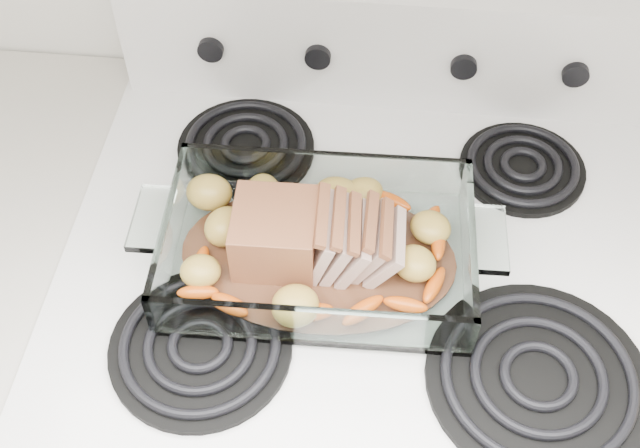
# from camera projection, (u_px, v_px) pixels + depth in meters

# --- Properties ---
(electric_range) EXTENTS (0.78, 0.70, 1.12)m
(electric_range) POSITION_uv_depth(u_px,v_px,m) (361.00, 412.00, 1.36)
(electric_range) COLOR white
(electric_range) RESTS_ON ground
(baking_dish) EXTENTS (0.37, 0.24, 0.07)m
(baking_dish) POSITION_uv_depth(u_px,v_px,m) (318.00, 252.00, 0.97)
(baking_dish) COLOR silver
(baking_dish) RESTS_ON electric_range
(pork_roast) EXTENTS (0.20, 0.10, 0.08)m
(pork_roast) POSITION_uv_depth(u_px,v_px,m) (302.00, 237.00, 0.95)
(pork_roast) COLOR brown
(pork_roast) RESTS_ON baking_dish
(roast_vegetables) EXTENTS (0.35, 0.19, 0.04)m
(roast_vegetables) POSITION_uv_depth(u_px,v_px,m) (318.00, 225.00, 0.99)
(roast_vegetables) COLOR #CF420B
(roast_vegetables) RESTS_ON baking_dish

